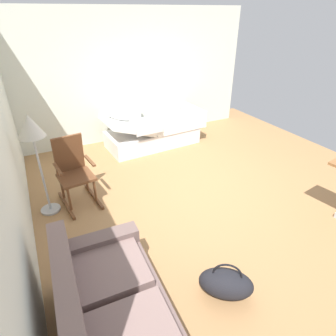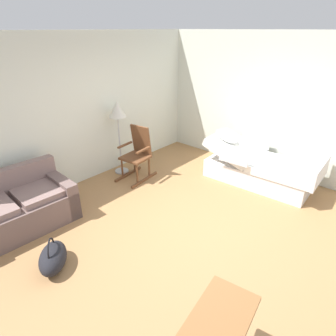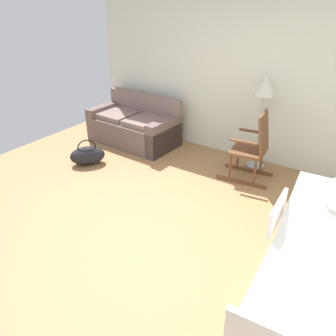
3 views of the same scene
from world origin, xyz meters
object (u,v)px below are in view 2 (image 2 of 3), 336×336
duffel_bag (53,258)px  floor_lamp (117,114)px  hospital_bed (258,168)px  rocking_chair (138,154)px  couch (16,210)px

duffel_bag → floor_lamp: bearing=31.9°
floor_lamp → duffel_bag: bearing=-148.1°
duffel_bag → hospital_bed: bearing=-13.0°
rocking_chair → duffel_bag: size_ratio=1.65×
rocking_chair → duffel_bag: 2.63m
hospital_bed → couch: bearing=151.5°
rocking_chair → floor_lamp: floor_lamp is taller
couch → rocking_chair: size_ratio=1.56×
hospital_bed → couch: 4.24m
rocking_chair → floor_lamp: size_ratio=0.71×
hospital_bed → floor_lamp: 2.90m
hospital_bed → duffel_bag: (-3.79, 0.88, -0.14)m
couch → rocking_chair: (2.33, -0.14, 0.20)m
couch → duffel_bag: bearing=-93.3°
couch → duffel_bag: 1.16m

